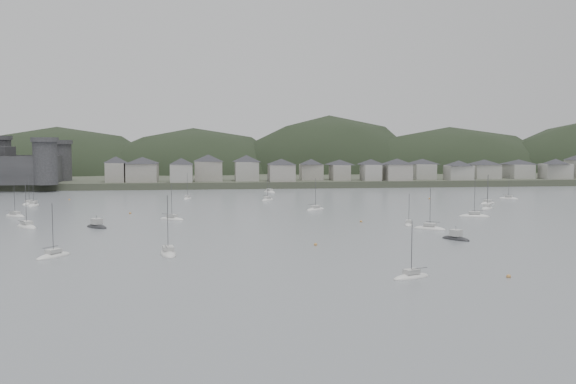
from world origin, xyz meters
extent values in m
plane|color=slate|center=(0.00, 0.00, 0.00)|extent=(900.00, 900.00, 0.00)
cube|color=#383D2D|center=(0.00, 295.00, 1.50)|extent=(900.00, 250.00, 3.00)
ellipsoid|color=black|center=(-110.87, 271.94, -10.14)|extent=(138.98, 92.48, 81.13)
ellipsoid|color=black|center=(-32.30, 272.87, -9.97)|extent=(132.08, 90.41, 79.74)
ellipsoid|color=black|center=(50.65, 272.93, -12.68)|extent=(133.88, 88.37, 101.41)
ellipsoid|color=black|center=(125.95, 267.91, -10.32)|extent=(165.81, 81.78, 82.55)
cylinder|color=#313133|center=(-92.00, 166.00, 12.00)|extent=(10.00, 10.00, 18.00)
cylinder|color=#313133|center=(-92.00, 194.00, 11.50)|extent=(10.00, 10.00, 17.00)
cube|color=#313133|center=(-92.00, 180.00, 9.00)|extent=(3.50, 30.00, 12.00)
cube|color=gray|center=(-65.00, 181.96, 7.29)|extent=(8.34, 12.91, 8.59)
pyramid|color=#29292E|center=(-65.00, 181.96, 13.09)|extent=(15.78, 15.78, 3.01)
cube|color=gray|center=(-53.32, 181.32, 7.18)|extent=(13.68, 13.35, 8.36)
pyramid|color=#29292E|center=(-53.32, 181.32, 12.82)|extent=(20.07, 20.07, 2.93)
cube|color=#A2A098|center=(-35.57, 176.02, 7.04)|extent=(9.78, 10.20, 8.08)
pyramid|color=#29292E|center=(-35.57, 176.02, 12.49)|extent=(14.83, 14.83, 2.83)
cube|color=gray|center=(-23.51, 185.65, 7.55)|extent=(12.59, 13.33, 9.09)
pyramid|color=#29292E|center=(-23.51, 185.65, 13.68)|extent=(19.24, 19.24, 3.18)
cube|color=#A2A098|center=(-5.75, 184.10, 7.43)|extent=(10.74, 12.17, 8.87)
pyramid|color=#29292E|center=(-5.75, 184.10, 13.42)|extent=(17.01, 17.01, 3.10)
cube|color=gray|center=(9.92, 177.53, 6.85)|extent=(11.63, 12.09, 7.69)
pyramid|color=#29292E|center=(9.92, 177.53, 12.04)|extent=(17.61, 17.61, 2.69)
cube|color=gray|center=(25.25, 186.19, 6.72)|extent=(10.37, 9.35, 7.44)
pyramid|color=#29292E|center=(25.25, 186.19, 11.74)|extent=(14.65, 14.65, 2.60)
cube|color=gray|center=(38.63, 183.79, 6.61)|extent=(8.24, 12.20, 7.22)
pyramid|color=#29292E|center=(38.63, 183.79, 11.48)|extent=(15.17, 15.17, 2.53)
cube|color=#A2A098|center=(52.50, 178.55, 6.73)|extent=(8.06, 10.91, 7.46)
pyramid|color=#29292E|center=(52.50, 178.55, 11.77)|extent=(14.08, 14.08, 2.61)
cube|color=gray|center=(64.81, 177.06, 6.83)|extent=(11.73, 11.78, 7.66)
pyramid|color=#29292E|center=(64.81, 177.06, 12.00)|extent=(17.46, 17.46, 2.68)
cube|color=#A2A098|center=(80.64, 186.91, 6.67)|extent=(10.19, 13.02, 7.33)
pyramid|color=#29292E|center=(80.64, 186.91, 11.62)|extent=(17.23, 17.23, 2.57)
cube|color=#A2A098|center=(95.55, 178.06, 6.44)|extent=(11.70, 9.81, 6.88)
pyramid|color=#29292E|center=(95.55, 178.06, 11.08)|extent=(15.97, 15.97, 2.41)
cube|color=#A2A098|center=(112.40, 186.91, 6.50)|extent=(12.83, 12.48, 7.00)
pyramid|color=#29292E|center=(112.40, 186.91, 11.22)|extent=(18.79, 18.79, 2.45)
cube|color=#A2A098|center=(130.73, 187.42, 6.48)|extent=(11.07, 13.50, 6.97)
pyramid|color=#29292E|center=(130.73, 187.42, 11.19)|extent=(18.25, 18.25, 2.44)
cube|color=#A2A098|center=(146.02, 179.72, 6.67)|extent=(13.75, 9.12, 7.34)
pyramid|color=#29292E|center=(146.02, 179.72, 11.62)|extent=(16.97, 16.97, 2.57)
ellipsoid|color=silver|center=(-77.78, 72.74, 0.05)|extent=(7.54, 6.53, 1.52)
cube|color=#B3B3AE|center=(-77.78, 72.74, 1.11)|extent=(3.13, 2.94, 0.70)
cylinder|color=#3F3F42|center=(-77.78, 72.74, 4.95)|extent=(0.12, 0.12, 9.51)
cylinder|color=#3F3F42|center=(-78.87, 71.91, 1.66)|extent=(2.79, 2.14, 0.10)
ellipsoid|color=silver|center=(86.56, 108.59, 0.05)|extent=(6.79, 5.93, 1.37)
cube|color=#B3B3AE|center=(86.56, 108.59, 1.04)|extent=(2.83, 2.66, 0.70)
cylinder|color=#3F3F42|center=(86.56, 108.59, 4.49)|extent=(0.12, 0.12, 8.59)
cylinder|color=#3F3F42|center=(85.58, 107.84, 1.59)|extent=(2.51, 1.96, 0.10)
ellipsoid|color=silver|center=(-2.51, 113.80, 0.05)|extent=(6.16, 7.86, 1.54)
cube|color=#B3B3AE|center=(-2.51, 113.80, 1.12)|extent=(2.86, 3.19, 0.70)
cylinder|color=#3F3F42|center=(-2.51, 113.80, 5.02)|extent=(0.12, 0.12, 9.65)
cylinder|color=#3F3F42|center=(-3.25, 114.98, 1.67)|extent=(1.91, 3.01, 0.10)
ellipsoid|color=silver|center=(-67.97, 48.15, 0.05)|extent=(7.83, 9.04, 1.83)
cube|color=#B3B3AE|center=(-67.97, 48.15, 1.26)|extent=(3.53, 3.76, 0.70)
cylinder|color=#3F3F42|center=(-67.97, 48.15, 5.90)|extent=(0.12, 0.12, 11.41)
cylinder|color=#3F3F42|center=(-68.96, 46.84, 1.81)|extent=(2.56, 3.34, 0.10)
ellipsoid|color=silver|center=(63.17, 75.77, 0.05)|extent=(7.28, 8.13, 1.66)
cube|color=#B3B3AE|center=(63.17, 75.77, 1.18)|extent=(3.25, 3.41, 0.70)
cylinder|color=#3F3F42|center=(63.17, 75.77, 5.39)|extent=(0.12, 0.12, 10.37)
cylinder|color=#3F3F42|center=(64.11, 74.61, 1.73)|extent=(2.42, 2.97, 0.10)
ellipsoid|color=silver|center=(50.22, 55.77, 0.05)|extent=(8.84, 5.03, 1.68)
cube|color=#B3B3AE|center=(50.22, 55.77, 1.19)|extent=(3.36, 2.63, 0.70)
cylinder|color=#3F3F42|center=(50.22, 55.77, 5.46)|extent=(0.12, 0.12, 10.52)
cylinder|color=#3F3F42|center=(51.66, 56.21, 1.74)|extent=(3.65, 1.20, 0.10)
ellipsoid|color=silver|center=(-33.52, 59.59, 0.05)|extent=(7.72, 6.21, 1.53)
cube|color=#B3B3AE|center=(-33.52, 59.59, 1.11)|extent=(3.15, 2.86, 0.70)
cylinder|color=#3F3F42|center=(-33.52, 59.59, 4.97)|extent=(0.12, 0.12, 9.53)
cylinder|color=#3F3F42|center=(-34.67, 58.84, 1.66)|extent=(2.93, 1.96, 0.10)
ellipsoid|color=silver|center=(-51.76, 5.61, 0.05)|extent=(6.33, 7.78, 1.54)
cube|color=#B3B3AE|center=(-51.76, 5.61, 1.12)|extent=(2.91, 3.18, 0.70)
cylinder|color=#3F3F42|center=(-51.76, 5.61, 5.02)|extent=(0.12, 0.12, 9.63)
cylinder|color=#3F3F42|center=(-52.53, 6.76, 1.67)|extent=(2.01, 2.94, 0.10)
ellipsoid|color=silver|center=(-83.68, 109.32, 0.05)|extent=(4.36, 7.88, 1.50)
cube|color=#B3B3AE|center=(-83.68, 109.32, 1.10)|extent=(2.31, 2.98, 0.70)
cylinder|color=#3F3F42|center=(-83.68, 109.32, 4.89)|extent=(0.12, 0.12, 9.39)
cylinder|color=#3F3F42|center=(-84.05, 110.62, 1.65)|extent=(1.02, 3.28, 0.10)
ellipsoid|color=silver|center=(7.09, -19.83, 0.05)|extent=(7.15, 4.71, 1.37)
cube|color=#B3B3AE|center=(7.09, -19.83, 1.03)|extent=(2.79, 2.33, 0.70)
cylinder|color=#3F3F42|center=(7.09, -19.83, 4.48)|extent=(0.12, 0.12, 8.55)
cylinder|color=#3F3F42|center=(8.22, -20.31, 1.58)|extent=(2.87, 1.30, 0.10)
ellipsoid|color=silver|center=(-80.85, 103.74, 0.05)|extent=(2.76, 8.58, 1.72)
cube|color=#B3B3AE|center=(-80.85, 103.74, 1.21)|extent=(1.89, 3.00, 0.70)
cylinder|color=#3F3F42|center=(-80.85, 103.74, 5.56)|extent=(0.12, 0.12, 10.72)
cylinder|color=#3F3F42|center=(-80.85, 102.20, 1.76)|extent=(0.10, 3.86, 0.10)
ellipsoid|color=silver|center=(1.75, 150.00, 0.05)|extent=(5.68, 8.55, 1.64)
cube|color=#B3B3AE|center=(1.75, 150.00, 1.17)|extent=(2.80, 3.35, 0.70)
cylinder|color=#3F3F42|center=(1.75, 150.00, 5.32)|extent=(0.12, 0.12, 10.23)
cylinder|color=#3F3F42|center=(2.34, 151.35, 1.72)|extent=(1.57, 3.42, 0.10)
ellipsoid|color=silver|center=(70.41, 91.12, 0.05)|extent=(7.83, 6.46, 1.56)
cube|color=#B3B3AE|center=(70.41, 91.12, 1.13)|extent=(3.22, 2.95, 0.70)
cylinder|color=#3F3F42|center=(70.41, 91.12, 5.07)|extent=(0.12, 0.12, 9.73)
cylinder|color=#3F3F42|center=(69.25, 91.91, 1.68)|extent=(2.95, 2.06, 0.10)
ellipsoid|color=silver|center=(-31.24, 5.68, 0.05)|extent=(4.26, 9.02, 1.73)
cube|color=#B3B3AE|center=(-31.24, 5.68, 1.22)|extent=(2.41, 3.32, 0.70)
cylinder|color=#3F3F42|center=(-31.24, 5.68, 5.61)|extent=(0.12, 0.12, 10.83)
cylinder|color=#3F3F42|center=(-31.52, 4.14, 1.77)|extent=(0.79, 3.85, 0.10)
ellipsoid|color=silver|center=(-31.34, 123.12, 0.05)|extent=(3.72, 7.75, 1.49)
cube|color=#B3B3AE|center=(-31.34, 123.12, 1.09)|extent=(2.09, 2.86, 0.70)
cylinder|color=#3F3F42|center=(-31.34, 123.12, 4.85)|extent=(0.12, 0.12, 9.30)
cylinder|color=#3F3F42|center=(-31.09, 121.81, 1.64)|extent=(0.72, 3.31, 0.10)
ellipsoid|color=silver|center=(28.95, 32.66, 0.05)|extent=(7.72, 6.79, 1.57)
cube|color=#B3B3AE|center=(28.95, 32.66, 1.13)|extent=(3.22, 3.04, 0.70)
cylinder|color=#3F3F42|center=(28.95, 32.66, 5.10)|extent=(0.12, 0.12, 9.79)
cylinder|color=#3F3F42|center=(30.07, 33.53, 1.68)|extent=(2.84, 2.25, 0.10)
ellipsoid|color=silver|center=(26.39, 40.82, 0.05)|extent=(4.14, 6.50, 1.24)
cube|color=#B3B3AE|center=(26.39, 40.82, 0.97)|extent=(2.07, 2.52, 0.70)
cylinder|color=#3F3F42|center=(26.39, 40.82, 4.08)|extent=(0.12, 0.12, 7.76)
cylinder|color=#3F3F42|center=(26.80, 39.78, 1.52)|extent=(1.12, 2.63, 0.10)
ellipsoid|color=silver|center=(9.11, 79.35, 0.05)|extent=(7.48, 6.83, 1.54)
cube|color=#B3B3AE|center=(9.11, 79.35, 1.12)|extent=(3.15, 3.03, 0.70)
cylinder|color=#3F3F42|center=(9.11, 79.35, 5.01)|extent=(0.12, 0.12, 9.61)
cylinder|color=#3F3F42|center=(8.05, 80.24, 1.67)|extent=(2.72, 2.30, 0.10)
ellipsoid|color=black|center=(28.85, 16.36, 0.05)|extent=(5.75, 7.13, 1.51)
cube|color=#B3B3AE|center=(28.85, 16.36, 1.46)|extent=(2.72, 2.77, 1.40)
cylinder|color=#3F3F42|center=(28.85, 16.36, 2.36)|extent=(0.10, 0.10, 1.20)
ellipsoid|color=black|center=(-50.90, 45.89, 0.05)|extent=(7.10, 7.59, 1.68)
cube|color=#B3B3AE|center=(-50.90, 45.89, 1.54)|extent=(3.12, 3.14, 1.40)
cylinder|color=#3F3F42|center=(-50.90, 45.89, 2.44)|extent=(0.10, 0.10, 1.20)
sphere|color=#BA813E|center=(57.15, 111.29, 0.15)|extent=(0.70, 0.70, 0.70)
sphere|color=#BA813E|center=(22.10, -21.36, 0.15)|extent=(0.70, 0.70, 0.70)
sphere|color=#BA813E|center=(-2.28, 12.56, 0.15)|extent=(0.70, 0.70, 0.70)
sphere|color=#BA813E|center=(-73.69, 123.98, 0.15)|extent=(0.70, 0.70, 0.70)
sphere|color=#BA813E|center=(-46.45, 75.86, 0.15)|extent=(0.70, 0.70, 0.70)
sphere|color=#BA813E|center=(15.89, 48.23, 0.15)|extent=(0.70, 0.70, 0.70)
camera|label=1|loc=(-23.75, -112.59, 20.72)|focal=39.53mm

